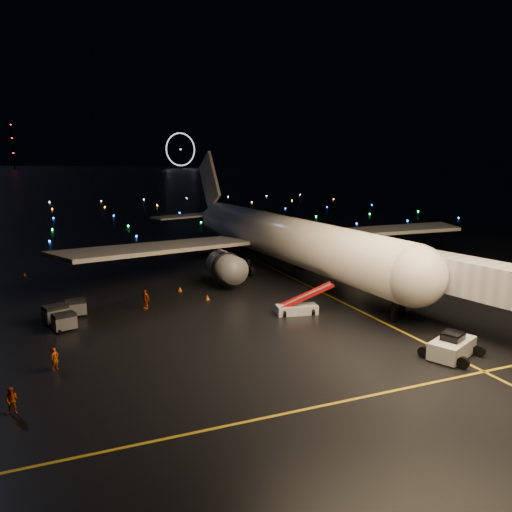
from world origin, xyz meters
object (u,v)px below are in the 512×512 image
(crew_c, at_px, (145,299))
(baggage_cart_2, at_px, (64,322))
(baggage_cart_1, at_px, (56,315))
(baggage_cart_0, at_px, (76,308))
(pushback_tug, at_px, (452,345))
(belt_loader, at_px, (297,300))
(crew_b, at_px, (12,401))
(crew_a, at_px, (55,359))
(airliner, at_px, (271,211))

(crew_c, distance_m, baggage_cart_2, 8.68)
(baggage_cart_1, bearing_deg, baggage_cart_2, -95.09)
(baggage_cart_0, relative_size, baggage_cart_2, 1.01)
(pushback_tug, xyz_separation_m, baggage_cart_1, (-27.72, 19.78, -0.12))
(belt_loader, bearing_deg, baggage_cart_0, 171.01)
(belt_loader, distance_m, crew_b, 26.65)
(baggage_cart_2, bearing_deg, crew_a, -113.18)
(crew_b, bearing_deg, crew_c, 67.52)
(pushback_tug, bearing_deg, airliner, 66.45)
(airliner, bearing_deg, baggage_cart_0, -159.63)
(crew_c, height_order, baggage_cart_1, crew_c)
(baggage_cart_1, bearing_deg, crew_a, -112.34)
(airliner, xyz_separation_m, crew_a, (-27.41, -24.03, -7.16))
(crew_a, xyz_separation_m, baggage_cart_2, (0.87, 8.59, -0.05))
(crew_b, bearing_deg, belt_loader, 32.81)
(airliner, relative_size, baggage_cart_2, 30.44)
(baggage_cart_0, bearing_deg, airliner, 21.72)
(belt_loader, height_order, crew_a, belt_loader)
(baggage_cart_0, height_order, baggage_cart_2, baggage_cart_0)
(crew_a, height_order, crew_c, crew_c)
(pushback_tug, relative_size, crew_a, 2.48)
(airliner, bearing_deg, baggage_cart_1, -158.10)
(crew_c, bearing_deg, belt_loader, 28.81)
(airliner, height_order, belt_loader, airliner)
(pushback_tug, height_order, crew_c, pushback_tug)
(baggage_cart_2, bearing_deg, baggage_cart_0, 56.78)
(crew_c, height_order, baggage_cart_0, crew_c)
(baggage_cart_1, relative_size, baggage_cart_2, 1.09)
(crew_a, height_order, crew_b, crew_b)
(pushback_tug, distance_m, crew_c, 28.82)
(belt_loader, distance_m, baggage_cart_1, 22.44)
(airliner, relative_size, baggage_cart_0, 30.04)
(crew_c, xyz_separation_m, baggage_cart_0, (-6.61, 0.08, -0.17))
(baggage_cart_2, bearing_deg, airliner, 12.76)
(belt_loader, bearing_deg, crew_b, -144.19)
(belt_loader, xyz_separation_m, baggage_cart_1, (-21.69, 5.73, -0.55))
(belt_loader, xyz_separation_m, crew_a, (-21.89, -5.16, -0.58))
(belt_loader, bearing_deg, baggage_cart_2, -177.78)
(pushback_tug, distance_m, baggage_cart_0, 33.66)
(crew_a, height_order, baggage_cart_0, crew_a)
(airliner, relative_size, crew_b, 33.57)
(crew_b, height_order, baggage_cart_2, crew_b)
(baggage_cart_0, relative_size, baggage_cart_1, 0.93)
(crew_a, distance_m, crew_b, 6.28)
(baggage_cart_0, bearing_deg, baggage_cart_1, -139.18)
(crew_a, height_order, baggage_cart_1, baggage_cart_1)
(pushback_tug, distance_m, baggage_cart_2, 32.21)
(crew_b, relative_size, crew_c, 0.87)
(crew_b, distance_m, baggage_cart_0, 18.92)
(pushback_tug, height_order, crew_a, pushback_tug)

